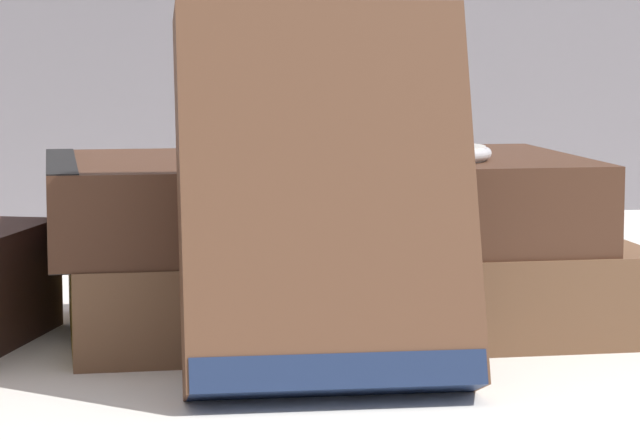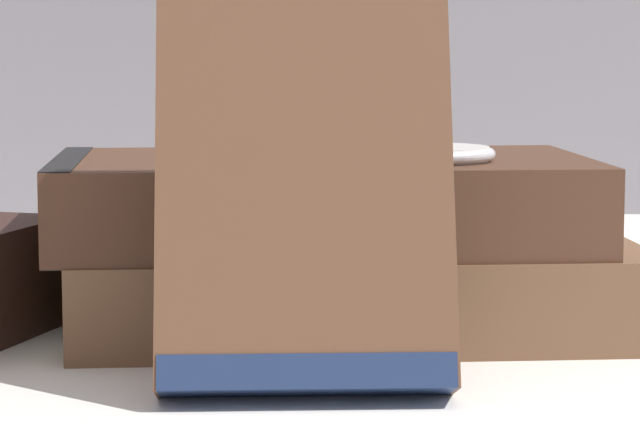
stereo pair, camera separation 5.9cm
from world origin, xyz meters
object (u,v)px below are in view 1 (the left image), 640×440
book_flat_top (304,201)px  pocket_watch (430,153)px  book_leaning_front (327,211)px  book_flat_bottom (339,287)px

book_flat_top → pocket_watch: 0.06m
book_leaning_front → pocket_watch: (0.06, 0.09, 0.01)m
book_flat_top → book_leaning_front: book_leaning_front is taller
book_flat_top → book_leaning_front: size_ratio=1.65×
book_leaning_front → pocket_watch: 0.10m
book_flat_bottom → book_leaning_front: (-0.02, -0.11, 0.04)m
book_leaning_front → book_flat_top: bearing=87.0°
book_flat_bottom → book_flat_top: (-0.01, -0.00, 0.04)m
book_flat_top → pocket_watch: size_ratio=4.26×
book_flat_top → pocket_watch: bearing=-21.9°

